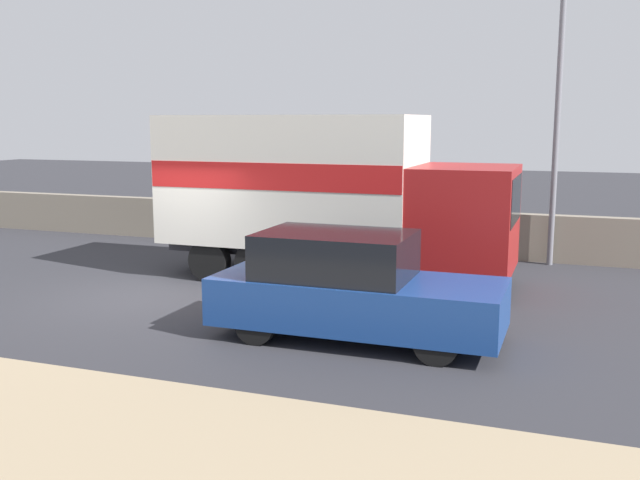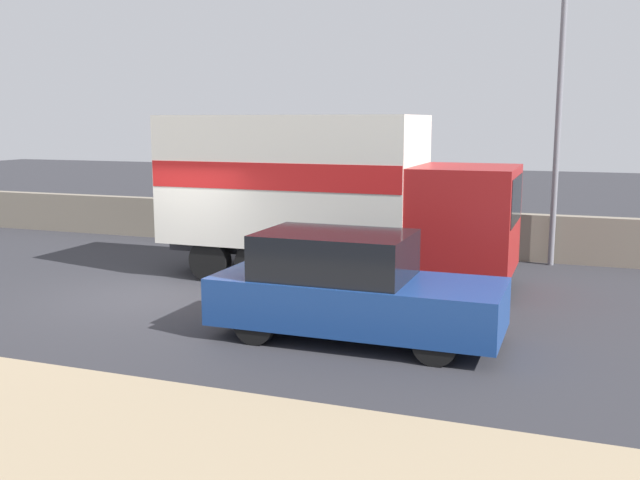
% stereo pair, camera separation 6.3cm
% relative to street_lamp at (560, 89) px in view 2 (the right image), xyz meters
% --- Properties ---
extents(ground_plane, '(80.00, 80.00, 0.00)m').
position_rel_street_lamp_xyz_m(ground_plane, '(-7.21, -6.04, -4.14)').
color(ground_plane, '#2D2D33').
extents(stone_wall_backdrop, '(60.00, 0.35, 1.16)m').
position_rel_street_lamp_xyz_m(stone_wall_backdrop, '(-7.21, 0.36, -3.56)').
color(stone_wall_backdrop, gray).
rests_on(stone_wall_backdrop, ground_plane).
extents(street_lamp, '(0.56, 0.28, 7.17)m').
position_rel_street_lamp_xyz_m(street_lamp, '(0.00, 0.00, 0.00)').
color(street_lamp, slate).
rests_on(street_lamp, ground_plane).
extents(box_truck, '(7.50, 2.56, 3.54)m').
position_rel_street_lamp_xyz_m(box_truck, '(-4.64, -3.29, -2.16)').
color(box_truck, maroon).
rests_on(box_truck, ground_plane).
extents(car_hatchback, '(4.53, 1.79, 1.70)m').
position_rel_street_lamp_xyz_m(car_hatchback, '(-2.72, -7.27, -3.31)').
color(car_hatchback, navy).
rests_on(car_hatchback, ground_plane).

